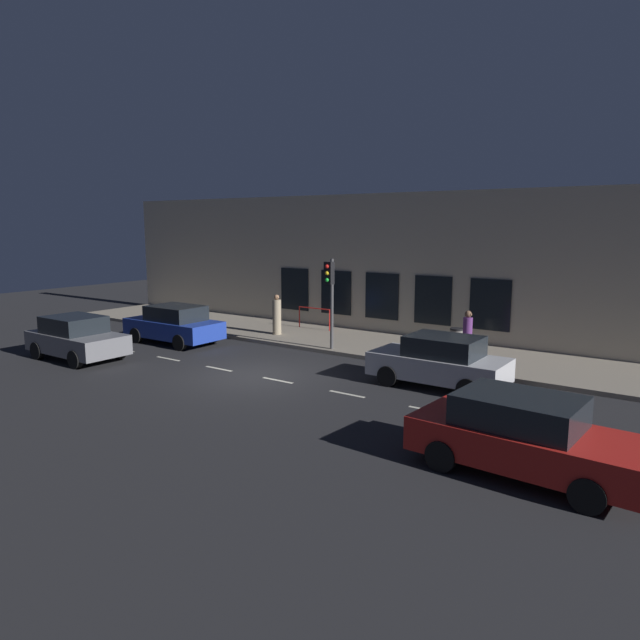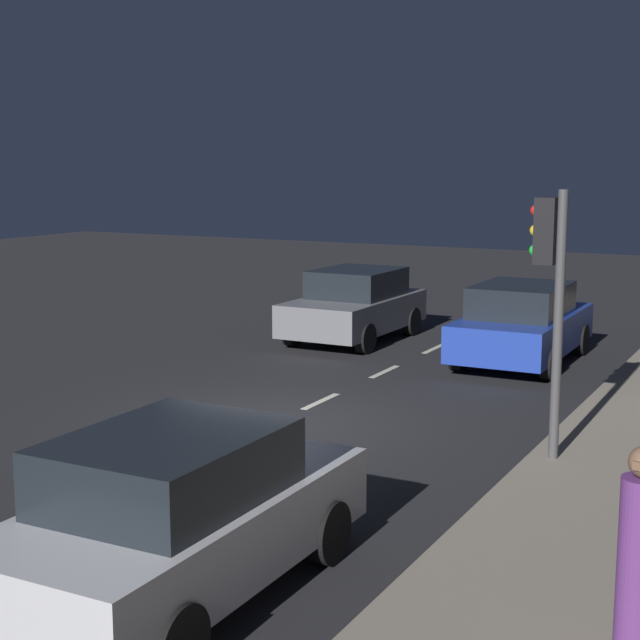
# 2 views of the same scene
# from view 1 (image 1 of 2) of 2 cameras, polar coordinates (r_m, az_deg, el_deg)

# --- Properties ---
(ground_plane) EXTENTS (60.00, 60.00, 0.00)m
(ground_plane) POSITION_cam_1_polar(r_m,az_deg,el_deg) (19.08, -6.52, -5.48)
(ground_plane) COLOR #232326
(sidewalk) EXTENTS (4.50, 32.00, 0.15)m
(sidewalk) POSITION_cam_1_polar(r_m,az_deg,el_deg) (23.96, 3.45, -2.18)
(sidewalk) COLOR gray
(sidewalk) RESTS_ON ground
(building_facade) EXTENTS (0.65, 32.00, 6.21)m
(building_facade) POSITION_cam_1_polar(r_m,az_deg,el_deg) (25.74, 6.51, 5.37)
(building_facade) COLOR #B2A893
(building_facade) RESTS_ON ground
(lane_centre_line) EXTENTS (0.12, 27.20, 0.01)m
(lane_centre_line) POSITION_cam_1_polar(r_m,az_deg,el_deg) (18.45, -4.19, -5.94)
(lane_centre_line) COLOR beige
(lane_centre_line) RESTS_ON ground
(traffic_light) EXTENTS (0.47, 0.32, 3.45)m
(traffic_light) POSITION_cam_1_polar(r_m,az_deg,el_deg) (21.80, 1.00, 3.37)
(traffic_light) COLOR #424244
(traffic_light) RESTS_ON sidewalk
(parked_car_0) EXTENTS (1.98, 3.93, 1.58)m
(parked_car_0) POSITION_cam_1_polar(r_m,az_deg,el_deg) (22.90, -22.86, -1.64)
(parked_car_0) COLOR slate
(parked_car_0) RESTS_ON ground
(parked_car_1) EXTENTS (1.97, 4.24, 1.58)m
(parked_car_1) POSITION_cam_1_polar(r_m,az_deg,el_deg) (24.67, -14.16, -0.43)
(parked_car_1) COLOR #1E389E
(parked_car_1) RESTS_ON ground
(parked_car_2) EXTENTS (1.91, 4.08, 1.58)m
(parked_car_2) POSITION_cam_1_polar(r_m,az_deg,el_deg) (17.88, 11.72, -4.02)
(parked_car_2) COLOR #B7B7BC
(parked_car_2) RESTS_ON ground
(parked_car_3) EXTENTS (2.20, 4.53, 1.58)m
(parked_car_3) POSITION_cam_1_polar(r_m,az_deg,el_deg) (12.23, 19.50, -10.68)
(parked_car_3) COLOR red
(parked_car_3) RESTS_ON ground
(pedestrian_0) EXTENTS (0.41, 0.41, 1.66)m
(pedestrian_0) POSITION_cam_1_polar(r_m,az_deg,el_deg) (21.64, 14.31, -1.41)
(pedestrian_0) COLOR #5B2D70
(pedestrian_0) RESTS_ON sidewalk
(pedestrian_1) EXTENTS (0.43, 0.43, 1.74)m
(pedestrian_1) POSITION_cam_1_polar(r_m,az_deg,el_deg) (25.17, -4.28, 0.40)
(pedestrian_1) COLOR gray
(pedestrian_1) RESTS_ON sidewalk
(trash_bin) EXTENTS (0.54, 0.54, 0.85)m
(trash_bin) POSITION_cam_1_polar(r_m,az_deg,el_deg) (22.56, 13.32, -1.85)
(trash_bin) COLOR slate
(trash_bin) RESTS_ON sidewalk
(red_railing) EXTENTS (0.05, 1.74, 0.97)m
(red_railing) POSITION_cam_1_polar(r_m,az_deg,el_deg) (26.43, -0.58, 0.63)
(red_railing) COLOR red
(red_railing) RESTS_ON sidewalk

